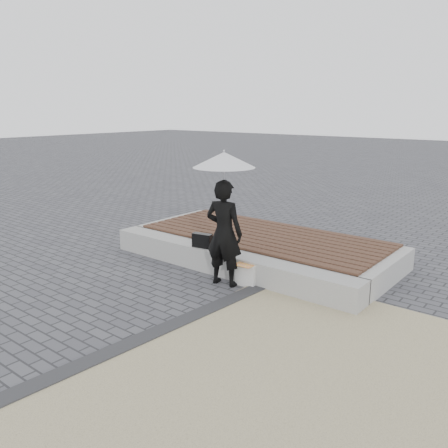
{
  "coord_description": "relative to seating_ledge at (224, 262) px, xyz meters",
  "views": [
    {
      "loc": [
        4.76,
        -4.32,
        2.76
      ],
      "look_at": [
        0.33,
        1.19,
        1.0
      ],
      "focal_mm": 37.36,
      "sensor_mm": 36.0,
      "label": 1
    }
  ],
  "objects": [
    {
      "name": "handbag",
      "position": [
        -0.41,
        -0.09,
        0.32
      ],
      "size": [
        0.37,
        0.19,
        0.25
      ],
      "primitive_type": "cube",
      "rotation": [
        0.0,
        0.0,
        0.2
      ],
      "color": "black",
      "rests_on": "seating_ledge"
    },
    {
      "name": "woman",
      "position": [
        0.33,
        -0.41,
        0.65
      ],
      "size": [
        0.68,
        0.51,
        1.7
      ],
      "primitive_type": "imported",
      "rotation": [
        0.0,
        0.0,
        3.32
      ],
      "color": "black",
      "rests_on": "ground"
    },
    {
      "name": "magazine",
      "position": [
        0.65,
        -0.29,
        0.16
      ],
      "size": [
        0.31,
        0.23,
        0.01
      ],
      "primitive_type": "cube",
      "rotation": [
        0.0,
        0.0,
        0.03
      ],
      "color": "#D33E52",
      "rests_on": "canvas_tote"
    },
    {
      "name": "ground",
      "position": [
        0.0,
        -1.6,
        -0.2
      ],
      "size": [
        80.0,
        80.0,
        0.0
      ],
      "primitive_type": "plane",
      "color": "#4A4B4F",
      "rests_on": "ground"
    },
    {
      "name": "terrazzo_zone",
      "position": [
        3.2,
        -2.1,
        -0.19
      ],
      "size": [
        5.0,
        5.0,
        0.02
      ],
      "primitive_type": "cube",
      "color": "tan",
      "rests_on": "ground"
    },
    {
      "name": "edging_band",
      "position": [
        0.75,
        -2.1,
        -0.18
      ],
      "size": [
        0.61,
        5.2,
        0.04
      ],
      "primitive_type": "cube",
      "rotation": [
        0.0,
        0.0,
        -0.07
      ],
      "color": "#2C2C2F",
      "rests_on": "ground"
    },
    {
      "name": "canvas_tote",
      "position": [
        0.65,
        -0.24,
        -0.02
      ],
      "size": [
        0.35,
        0.18,
        0.36
      ],
      "primitive_type": "cube",
      "rotation": [
        0.0,
        0.0,
        0.11
      ],
      "color": "silver",
      "rests_on": "ground"
    },
    {
      "name": "timber_platform",
      "position": [
        0.0,
        1.2,
        0.0
      ],
      "size": [
        5.0,
        2.0,
        0.4
      ],
      "primitive_type": "cube",
      "color": "#B1B0AB",
      "rests_on": "ground"
    },
    {
      "name": "seating_ledge",
      "position": [
        0.0,
        0.0,
        0.0
      ],
      "size": [
        5.0,
        0.45,
        0.4
      ],
      "primitive_type": "cube",
      "color": "#A1A19C",
      "rests_on": "ground"
    },
    {
      "name": "timber_decking",
      "position": [
        0.0,
        1.2,
        0.22
      ],
      "size": [
        4.6,
        2.0,
        0.04
      ],
      "primitive_type": null,
      "color": "brown",
      "rests_on": "timber_platform"
    },
    {
      "name": "parasol",
      "position": [
        0.33,
        -0.41,
        1.8
      ],
      "size": [
        0.96,
        0.96,
        1.22
      ],
      "rotation": [
        0.0,
        0.0,
        0.0
      ],
      "color": "silver",
      "rests_on": "ground"
    }
  ]
}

